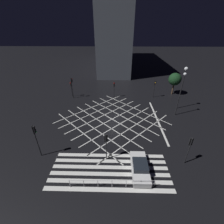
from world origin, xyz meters
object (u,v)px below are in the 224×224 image
object	(u,v)px
traffic_light_median_north	(114,87)
traffic_light_sw_main	(36,135)
street_lamp_east	(184,77)
traffic_light_ne_cross	(155,85)
traffic_light_nw_main	(72,84)
street_tree_near	(175,79)
traffic_light_median_south	(106,142)
traffic_light_nw_cross	(71,86)
traffic_light_se_cross	(190,145)
waiting_car	(140,167)
street_lamp_west	(182,87)

from	to	relation	value
traffic_light_median_north	traffic_light_sw_main	bearing A→B (deg)	-26.55
street_lamp_east	traffic_light_ne_cross	bearing A→B (deg)	124.77
street_lamp_east	traffic_light_nw_main	bearing A→B (deg)	168.63
street_lamp_east	street_tree_near	size ratio (longest dim) A/B	1.61
traffic_light_median_south	traffic_light_median_north	bearing A→B (deg)	-2.27
traffic_light_nw_cross	street_lamp_east	distance (m)	22.59
traffic_light_nw_cross	traffic_light_ne_cross	xyz separation A→B (m)	(18.24, -0.02, 0.37)
traffic_light_nw_main	traffic_light_median_north	bearing A→B (deg)	3.91
traffic_light_sw_main	traffic_light_ne_cross	world-z (taller)	traffic_light_sw_main
traffic_light_nw_main	traffic_light_median_south	bearing A→B (deg)	-64.43
traffic_light_se_cross	waiting_car	bearing A→B (deg)	103.96
traffic_light_nw_cross	traffic_light_nw_main	world-z (taller)	traffic_light_nw_main
waiting_car	street_tree_near	bearing A→B (deg)	-25.87
waiting_car	traffic_light_nw_main	bearing A→B (deg)	32.25
traffic_light_median_north	traffic_light_nw_cross	bearing A→B (deg)	-90.95
traffic_light_nw_cross	street_lamp_west	world-z (taller)	street_lamp_west
traffic_light_nw_main	street_lamp_west	xyz separation A→B (m)	(20.07, -6.74, 2.03)
traffic_light_se_cross	street_lamp_east	size ratio (longest dim) A/B	0.46
street_lamp_east	street_lamp_west	distance (m)	2.86
traffic_light_nw_cross	traffic_light_ne_cross	distance (m)	18.24
traffic_light_nw_main	traffic_light_nw_cross	bearing A→B (deg)	124.28
traffic_light_ne_cross	street_tree_near	world-z (taller)	street_tree_near
traffic_light_se_cross	waiting_car	distance (m)	5.99
traffic_light_sw_main	street_lamp_west	size ratio (longest dim) A/B	0.59
street_lamp_west	street_tree_near	bearing A→B (deg)	75.49
traffic_light_median_north	traffic_light_median_south	bearing A→B (deg)	-2.27
traffic_light_nw_main	street_lamp_east	xyz separation A→B (m)	(21.20, -4.26, 2.91)
traffic_light_nw_main	waiting_car	distance (m)	22.60
traffic_light_median_north	street_lamp_east	bearing A→B (deg)	68.34
traffic_light_median_north	waiting_car	distance (m)	19.92
traffic_light_sw_main	waiting_car	xyz separation A→B (m)	(11.82, -2.03, -2.59)
street_lamp_east	street_lamp_west	world-z (taller)	street_lamp_east
street_lamp_east	street_lamp_west	xyz separation A→B (m)	(-1.13, -2.48, -0.87)
traffic_light_sw_main	traffic_light_nw_main	world-z (taller)	traffic_light_nw_main
traffic_light_nw_cross	traffic_light_sw_main	distance (m)	17.75
traffic_light_median_south	street_tree_near	size ratio (longest dim) A/B	0.73
street_tree_near	traffic_light_nw_main	bearing A→B (deg)	-172.97
traffic_light_se_cross	waiting_car	world-z (taller)	traffic_light_se_cross
traffic_light_sw_main	traffic_light_ne_cross	distance (m)	24.94
street_lamp_west	street_tree_near	size ratio (longest dim) A/B	1.55
street_tree_near	waiting_car	xyz separation A→B (m)	(-10.55, -21.76, -2.92)
traffic_light_nw_main	street_tree_near	bearing A→B (deg)	7.03
traffic_light_ne_cross	street_tree_near	size ratio (longest dim) A/B	0.81
traffic_light_median_north	traffic_light_nw_main	world-z (taller)	traffic_light_nw_main
traffic_light_ne_cross	traffic_light_se_cross	bearing A→B (deg)	-0.83
street_lamp_west	waiting_car	size ratio (longest dim) A/B	1.76
street_lamp_west	street_tree_near	distance (m)	9.99
waiting_car	traffic_light_nw_cross	bearing A→B (deg)	32.33
traffic_light_median_north	street_tree_near	distance (m)	13.81
traffic_light_median_north	street_lamp_west	xyz separation A→B (m)	(11.14, -7.35, 2.75)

